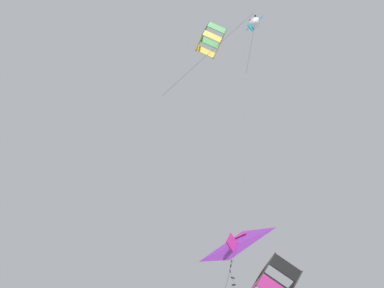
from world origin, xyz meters
name	(u,v)px	position (x,y,z in m)	size (l,w,h in m)	color
kite_box_near_left	(211,40)	(-1.76, 3.57, 38.19)	(4.08, 3.76, 8.70)	green
kite_delta_low_drifter	(235,244)	(-5.93, 2.26, 27.83)	(1.81, 3.14, 5.91)	purple
kite_fish_near_right	(254,24)	(-1.23, 6.27, 36.87)	(1.36, 1.11, 5.48)	white
kite_box_upper_right	(273,287)	(-4.80, 4.28, 24.22)	(3.00, 2.40, 6.88)	black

